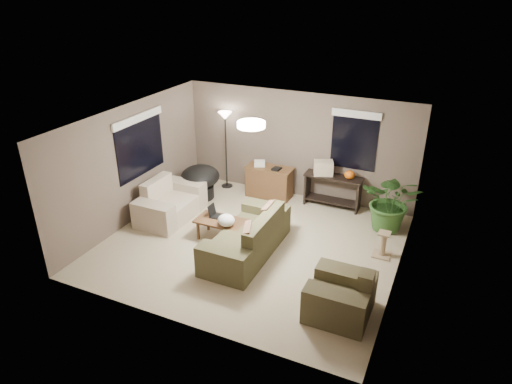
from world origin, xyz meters
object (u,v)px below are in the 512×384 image
at_px(main_sofa, 249,239).
at_px(console_table, 333,189).
at_px(floor_lamp, 225,125).
at_px(loveseat, 170,204).
at_px(desk, 269,182).
at_px(coffee_table, 221,223).
at_px(houseplant, 391,208).
at_px(papasan_chair, 201,180).
at_px(armchair, 341,297).
at_px(cat_scratching_post, 383,246).

distance_m(main_sofa, console_table, 2.71).
xyz_separation_m(console_table, floor_lamp, (-2.70, -0.03, 1.16)).
distance_m(loveseat, floor_lamp, 2.36).
relative_size(desk, floor_lamp, 0.58).
bearing_deg(coffee_table, desk, 87.18).
relative_size(loveseat, console_table, 1.23).
xyz_separation_m(console_table, houseplant, (1.37, -0.53, 0.07)).
height_order(main_sofa, houseplant, houseplant).
bearing_deg(floor_lamp, main_sofa, -54.47).
bearing_deg(console_table, main_sofa, -109.17).
bearing_deg(papasan_chair, armchair, -33.00).
height_order(main_sofa, armchair, same).
bearing_deg(main_sofa, houseplant, 41.88).
relative_size(loveseat, floor_lamp, 0.84).
xyz_separation_m(loveseat, papasan_chair, (0.13, 1.11, 0.17)).
bearing_deg(loveseat, floor_lamp, 78.88).
bearing_deg(cat_scratching_post, main_sofa, -157.54).
bearing_deg(houseplant, armchair, -94.40).
bearing_deg(console_table, loveseat, -147.51).
bearing_deg(armchair, floor_lamp, 137.80).
distance_m(armchair, houseplant, 3.00).
distance_m(desk, cat_scratching_post, 3.29).
height_order(console_table, cat_scratching_post, console_table).
height_order(console_table, houseplant, houseplant).
distance_m(armchair, coffee_table, 3.01).
distance_m(desk, papasan_chair, 1.62).
xyz_separation_m(main_sofa, cat_scratching_post, (2.33, 0.96, -0.08)).
bearing_deg(desk, main_sofa, -75.78).
height_order(armchair, floor_lamp, floor_lamp).
distance_m(loveseat, houseplant, 4.68).
relative_size(armchair, papasan_chair, 0.88).
relative_size(armchair, cat_scratching_post, 2.00).
bearing_deg(loveseat, main_sofa, -15.28).
relative_size(console_table, floor_lamp, 0.68).
xyz_separation_m(loveseat, floor_lamp, (0.38, 1.93, 1.30)).
xyz_separation_m(console_table, cat_scratching_post, (1.44, -1.60, -0.22)).
bearing_deg(loveseat, houseplant, 17.82).
bearing_deg(houseplant, loveseat, -162.18).
distance_m(coffee_table, floor_lamp, 2.82).
bearing_deg(cat_scratching_post, coffee_table, -166.82).
relative_size(desk, console_table, 0.85).
relative_size(main_sofa, desk, 2.00).
height_order(main_sofa, desk, main_sofa).
bearing_deg(armchair, main_sofa, 154.93).
bearing_deg(armchair, houseplant, 85.60).
relative_size(main_sofa, floor_lamp, 1.15).
height_order(armchair, coffee_table, armchair).
distance_m(armchair, papasan_chair, 4.88).
xyz_separation_m(main_sofa, armchair, (2.03, -0.95, 0.00)).
bearing_deg(houseplant, main_sofa, -138.12).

